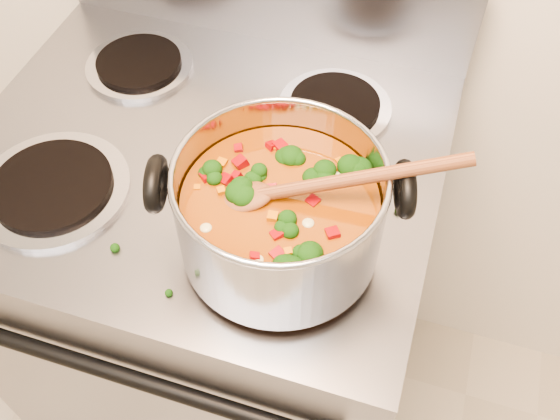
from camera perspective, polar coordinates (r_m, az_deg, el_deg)
name	(u,v)px	position (r m, az deg, el deg)	size (l,w,h in m)	color
electric_range	(223,294)	(1.34, -5.20, -7.67)	(0.74, 0.67, 1.08)	gray
stockpot	(280,212)	(0.78, -0.04, -0.22)	(0.33, 0.26, 0.16)	#A9AAB2
wooden_spoon	(299,188)	(0.74, 1.75, 1.99)	(0.30, 0.12, 0.11)	brown
cooktop_crumbs	(308,215)	(0.88, 2.58, -0.46)	(0.38, 0.23, 0.01)	black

